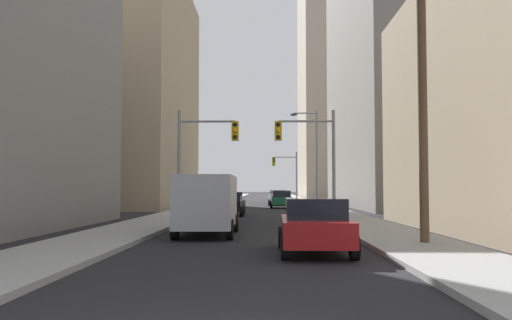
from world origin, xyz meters
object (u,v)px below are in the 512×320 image
Objects in this scene: sedan_green at (281,199)px; traffic_signal_near_right at (308,147)px; sedan_grey at (278,198)px; cargo_van_silver at (208,201)px; sedan_red at (315,225)px; traffic_signal_near_left at (205,147)px; sedan_blue at (217,208)px; traffic_signal_far_right at (286,169)px; sedan_black at (229,204)px.

sedan_green is 0.71× the size of traffic_signal_near_right.
cargo_van_silver is at bearing -95.82° from sedan_grey.
traffic_signal_near_left is (-4.66, 14.10, 3.25)m from sedan_red.
cargo_van_silver is 6.55m from sedan_red.
cargo_van_silver reaches higher than sedan_blue.
sedan_red is 0.71× the size of traffic_signal_far_right.
traffic_signal_near_right is at bearing -90.22° from traffic_signal_far_right.
cargo_van_silver is 43.83m from traffic_signal_far_right.
traffic_signal_far_right reaches higher than sedan_black.
sedan_green is at bearing 75.70° from traffic_signal_near_left.
sedan_green is 16.99m from traffic_signal_far_right.
traffic_signal_far_right is at bearing 82.96° from sedan_grey.
traffic_signal_near_left is at bearing 97.29° from cargo_van_silver.
sedan_green is at bearing 82.48° from cargo_van_silver.
sedan_blue is 1.00× the size of sedan_grey.
sedan_blue is 27.34m from sedan_grey.
sedan_grey is at bearing 90.96° from sedan_green.
sedan_red is 15.20m from traffic_signal_near_left.
sedan_green is 0.71× the size of traffic_signal_far_right.
traffic_signal_near_left is (-4.54, -25.05, 3.25)m from sedan_grey.
sedan_grey is (-0.11, 6.81, 0.00)m from sedan_green.
traffic_signal_near_left is 1.00× the size of traffic_signal_near_right.
traffic_signal_near_right is at bearing 86.13° from sedan_red.
cargo_van_silver reaches higher than sedan_black.
sedan_green and sedan_grey have the same top height.
sedan_red and sedan_blue have the same top height.
sedan_black is at bearing -105.93° from sedan_green.
traffic_signal_near_right is (4.73, 2.05, 3.25)m from sedan_blue.
traffic_signal_near_left reaches higher than sedan_red.
sedan_black and sedan_green have the same top height.
cargo_van_silver is at bearing -89.41° from sedan_black.
traffic_signal_far_right is at bearing 83.90° from cargo_van_silver.
traffic_signal_near_right is at bearing -87.53° from sedan_grey.
cargo_van_silver is 0.87× the size of traffic_signal_near_left.
sedan_black is at bearing 89.44° from sedan_blue.
sedan_blue is 7.35m from sedan_black.
sedan_red is at bearing -57.02° from cargo_van_silver.
sedan_grey is at bearing 79.74° from traffic_signal_near_left.
cargo_van_silver is 33.84m from sedan_grey.
cargo_van_silver is 0.87× the size of traffic_signal_near_right.
traffic_signal_near_left reaches higher than sedan_black.
traffic_signal_far_right is (5.75, 34.88, -0.02)m from traffic_signal_near_left.
cargo_van_silver is 1.23× the size of sedan_grey.
traffic_signal_far_right is at bearing 86.22° from sedan_green.
traffic_signal_near_right is at bearing -0.00° from traffic_signal_near_left.
sedan_red is 1.00× the size of sedan_green.
traffic_signal_far_right is at bearing 80.64° from traffic_signal_near_left.
sedan_black is at bearing 90.59° from cargo_van_silver.
sedan_blue is at bearing 107.38° from sedan_red.
sedan_black is 1.00× the size of sedan_green.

